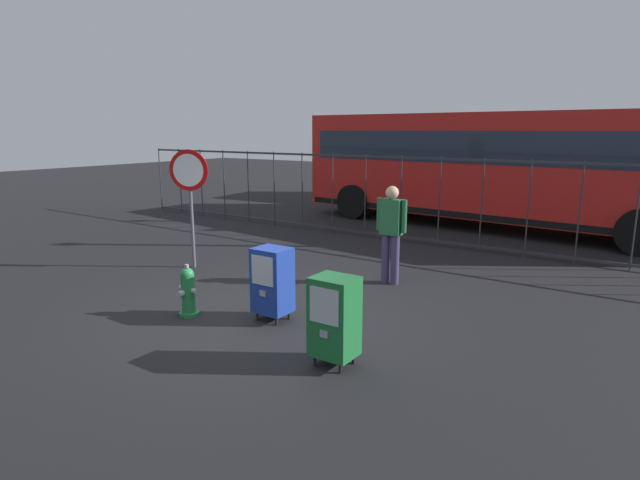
{
  "coord_description": "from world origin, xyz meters",
  "views": [
    {
      "loc": [
        4.75,
        -5.35,
        2.59
      ],
      "look_at": [
        0.3,
        1.2,
        0.9
      ],
      "focal_mm": 29.22,
      "sensor_mm": 36.0,
      "label": 1
    }
  ],
  "objects_px": {
    "newspaper_box_secondary": "(334,317)",
    "bus_near": "(495,163)",
    "pedestrian": "(391,229)",
    "fire_hydrant": "(188,292)",
    "stop_sign": "(190,184)",
    "bus_far": "(522,155)",
    "newspaper_box_primary": "(272,280)"
  },
  "relations": [
    {
      "from": "fire_hydrant",
      "to": "stop_sign",
      "type": "bearing_deg",
      "value": 136.17
    },
    {
      "from": "pedestrian",
      "to": "bus_near",
      "type": "distance_m",
      "value": 6.29
    },
    {
      "from": "newspaper_box_primary",
      "to": "newspaper_box_secondary",
      "type": "xyz_separation_m",
      "value": [
        1.46,
        -0.71,
        0.0
      ]
    },
    {
      "from": "stop_sign",
      "to": "newspaper_box_secondary",
      "type": "bearing_deg",
      "value": -24.37
    },
    {
      "from": "newspaper_box_secondary",
      "to": "pedestrian",
      "type": "xyz_separation_m",
      "value": [
        -0.93,
        3.22,
        0.38
      ]
    },
    {
      "from": "stop_sign",
      "to": "pedestrian",
      "type": "distance_m",
      "value": 3.82
    },
    {
      "from": "newspaper_box_primary",
      "to": "bus_near",
      "type": "height_order",
      "value": "bus_near"
    },
    {
      "from": "fire_hydrant",
      "to": "newspaper_box_primary",
      "type": "xyz_separation_m",
      "value": [
        1.1,
        0.53,
        0.22
      ]
    },
    {
      "from": "stop_sign",
      "to": "bus_far",
      "type": "bearing_deg",
      "value": 76.58
    },
    {
      "from": "bus_near",
      "to": "bus_far",
      "type": "distance_m",
      "value": 4.98
    },
    {
      "from": "pedestrian",
      "to": "bus_far",
      "type": "xyz_separation_m",
      "value": [
        -0.62,
        11.2,
        0.76
      ]
    },
    {
      "from": "newspaper_box_secondary",
      "to": "bus_far",
      "type": "xyz_separation_m",
      "value": [
        -1.55,
        14.42,
        1.14
      ]
    },
    {
      "from": "newspaper_box_secondary",
      "to": "bus_near",
      "type": "xyz_separation_m",
      "value": [
        -1.05,
        9.46,
        1.14
      ]
    },
    {
      "from": "stop_sign",
      "to": "bus_near",
      "type": "xyz_separation_m",
      "value": [
        3.45,
        7.42,
        0.11
      ]
    },
    {
      "from": "fire_hydrant",
      "to": "bus_near",
      "type": "relative_size",
      "value": 0.07
    },
    {
      "from": "stop_sign",
      "to": "pedestrian",
      "type": "height_order",
      "value": "stop_sign"
    },
    {
      "from": "fire_hydrant",
      "to": "bus_far",
      "type": "distance_m",
      "value": 14.34
    },
    {
      "from": "newspaper_box_primary",
      "to": "bus_far",
      "type": "distance_m",
      "value": 13.75
    },
    {
      "from": "pedestrian",
      "to": "newspaper_box_secondary",
      "type": "bearing_deg",
      "value": -73.9
    },
    {
      "from": "newspaper_box_primary",
      "to": "stop_sign",
      "type": "bearing_deg",
      "value": 156.4
    },
    {
      "from": "fire_hydrant",
      "to": "bus_near",
      "type": "bearing_deg",
      "value": 80.76
    },
    {
      "from": "fire_hydrant",
      "to": "newspaper_box_primary",
      "type": "height_order",
      "value": "newspaper_box_primary"
    },
    {
      "from": "fire_hydrant",
      "to": "pedestrian",
      "type": "distance_m",
      "value": 3.5
    },
    {
      "from": "newspaper_box_secondary",
      "to": "bus_near",
      "type": "distance_m",
      "value": 9.59
    },
    {
      "from": "pedestrian",
      "to": "newspaper_box_primary",
      "type": "bearing_deg",
      "value": -102.08
    },
    {
      "from": "newspaper_box_secondary",
      "to": "bus_near",
      "type": "bearing_deg",
      "value": 96.35
    },
    {
      "from": "fire_hydrant",
      "to": "pedestrian",
      "type": "height_order",
      "value": "pedestrian"
    },
    {
      "from": "newspaper_box_primary",
      "to": "bus_near",
      "type": "relative_size",
      "value": 0.1
    },
    {
      "from": "fire_hydrant",
      "to": "pedestrian",
      "type": "bearing_deg",
      "value": 61.7
    },
    {
      "from": "pedestrian",
      "to": "fire_hydrant",
      "type": "bearing_deg",
      "value": -118.3
    },
    {
      "from": "newspaper_box_secondary",
      "to": "bus_far",
      "type": "bearing_deg",
      "value": 96.14
    },
    {
      "from": "fire_hydrant",
      "to": "pedestrian",
      "type": "xyz_separation_m",
      "value": [
        1.64,
        3.04,
        0.6
      ]
    }
  ]
}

